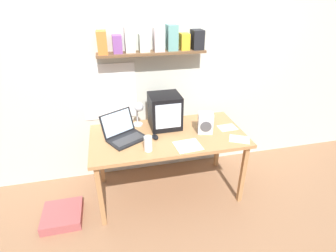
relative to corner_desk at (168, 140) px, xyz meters
name	(u,v)px	position (x,y,z in m)	size (l,w,h in m)	color
ground_plane	(168,190)	(0.00, 0.00, -0.68)	(12.00, 12.00, 0.00)	#926748
back_wall	(157,67)	(0.00, 0.53, 0.63)	(5.60, 0.24, 2.60)	beige
corner_desk	(168,140)	(0.00, 0.00, 0.00)	(1.57, 0.79, 0.74)	#AC794A
crt_monitor	(165,111)	(0.01, 0.19, 0.24)	(0.32, 0.31, 0.36)	black
laptop	(123,132)	(-0.45, 0.04, 0.12)	(0.47, 0.45, 0.25)	black
desk_lamp	(139,110)	(-0.26, 0.24, 0.26)	(0.12, 0.16, 0.29)	silver
juice_glass	(148,144)	(-0.24, -0.25, 0.13)	(0.08, 0.08, 0.15)	white
space_heater	(205,123)	(0.39, -0.03, 0.17)	(0.18, 0.16, 0.21)	silver
computer_mouse	(155,137)	(-0.14, -0.04, 0.08)	(0.07, 0.11, 0.03)	black
open_notebook	(239,139)	(0.67, -0.25, 0.06)	(0.24, 0.22, 0.00)	silver
loose_paper_near_laptop	(227,128)	(0.66, 0.00, 0.06)	(0.19, 0.15, 0.00)	white
printed_handout	(188,146)	(0.14, -0.25, 0.06)	(0.26, 0.24, 0.00)	white
floor_cushion	(63,215)	(-1.13, -0.18, -0.63)	(0.38, 0.38, 0.10)	#A14C4E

